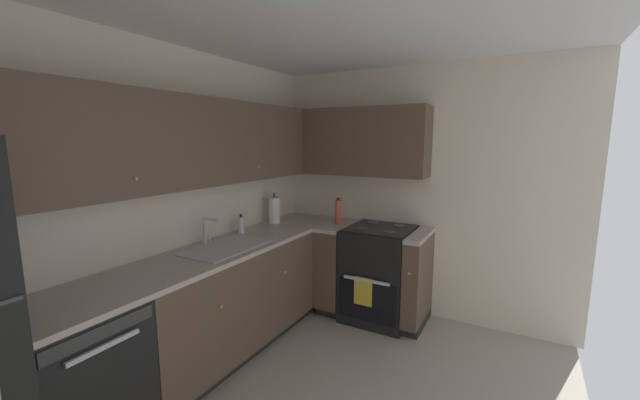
{
  "coord_description": "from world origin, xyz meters",
  "views": [
    {
      "loc": [
        -1.71,
        -0.93,
        1.74
      ],
      "look_at": [
        0.99,
        0.57,
        1.24
      ],
      "focal_mm": 20.89,
      "sensor_mm": 36.0,
      "label": 1
    }
  ],
  "objects_px": {
    "dishwasher": "(75,384)",
    "soap_bottle": "(241,225)",
    "oil_bottle": "(338,212)",
    "paper_towel_roll": "(274,210)",
    "oven_range": "(379,273)"
  },
  "relations": [
    {
      "from": "dishwasher",
      "to": "soap_bottle",
      "type": "distance_m",
      "value": 1.69
    },
    {
      "from": "soap_bottle",
      "to": "oil_bottle",
      "type": "bearing_deg",
      "value": -38.45
    },
    {
      "from": "paper_towel_roll",
      "to": "oil_bottle",
      "type": "bearing_deg",
      "value": -64.77
    },
    {
      "from": "oil_bottle",
      "to": "soap_bottle",
      "type": "bearing_deg",
      "value": 141.55
    },
    {
      "from": "paper_towel_roll",
      "to": "oil_bottle",
      "type": "xyz_separation_m",
      "value": [
        0.28,
        -0.59,
        -0.01
      ]
    },
    {
      "from": "dishwasher",
      "to": "oven_range",
      "type": "relative_size",
      "value": 0.82
    },
    {
      "from": "oil_bottle",
      "to": "paper_towel_roll",
      "type": "bearing_deg",
      "value": 115.23
    },
    {
      "from": "dishwasher",
      "to": "paper_towel_roll",
      "type": "distance_m",
      "value": 2.16
    },
    {
      "from": "oven_range",
      "to": "paper_towel_roll",
      "type": "xyz_separation_m",
      "value": [
        -0.29,
        1.03,
        0.57
      ]
    },
    {
      "from": "oven_range",
      "to": "soap_bottle",
      "type": "bearing_deg",
      "value": 126.6
    },
    {
      "from": "dishwasher",
      "to": "soap_bottle",
      "type": "bearing_deg",
      "value": 6.49
    },
    {
      "from": "dishwasher",
      "to": "oil_bottle",
      "type": "distance_m",
      "value": 2.46
    },
    {
      "from": "oven_range",
      "to": "paper_towel_roll",
      "type": "height_order",
      "value": "paper_towel_roll"
    },
    {
      "from": "oven_range",
      "to": "oil_bottle",
      "type": "height_order",
      "value": "oil_bottle"
    },
    {
      "from": "oven_range",
      "to": "oil_bottle",
      "type": "distance_m",
      "value": 0.72
    }
  ]
}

